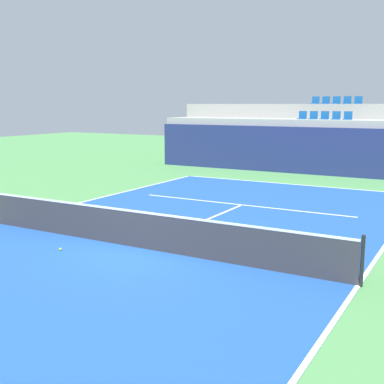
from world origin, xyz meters
name	(u,v)px	position (x,y,z in m)	size (l,w,h in m)	color
ground_plane	(140,248)	(0.00, 0.00, 0.00)	(80.00, 80.00, 0.00)	#4C8C4C
court_surface	(140,248)	(0.00, 0.00, 0.01)	(11.00, 24.00, 0.01)	#1E4C99
baseline_far	(291,184)	(0.00, 11.95, 0.01)	(11.00, 0.10, 0.00)	white
sideline_right	(358,285)	(5.45, 0.00, 0.01)	(0.10, 24.00, 0.00)	white
service_line_far	(242,205)	(0.00, 6.40, 0.01)	(8.26, 0.10, 0.00)	white
centre_service_line	(200,223)	(0.00, 3.20, 0.01)	(0.10, 6.40, 0.00)	white
back_wall	(315,151)	(0.00, 15.74, 1.24)	(18.62, 0.30, 2.48)	navy
stands_tier_lower	(323,146)	(0.00, 17.09, 1.43)	(18.62, 2.40, 2.85)	#9E9E99
stands_tier_upper	(334,136)	(0.00, 19.49, 1.84)	(18.62, 2.40, 3.68)	#9E9E99
seating_row_lower	(324,117)	(0.00, 17.18, 2.98)	(2.90, 0.44, 0.44)	#145193
seating_row_upper	(336,102)	(0.00, 19.58, 3.81)	(2.90, 0.44, 0.44)	#145193
tennis_net	(140,229)	(0.00, 0.00, 0.51)	(11.08, 0.08, 1.07)	black
tennis_ball_0	(60,249)	(-1.61, -1.18, 0.04)	(0.07, 0.07, 0.07)	#CCE033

